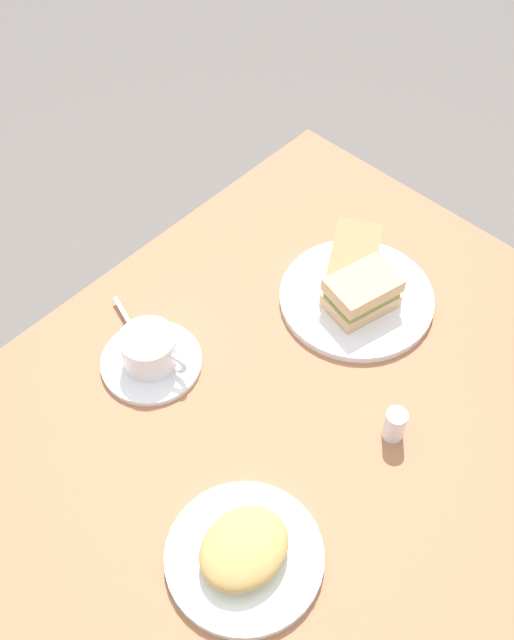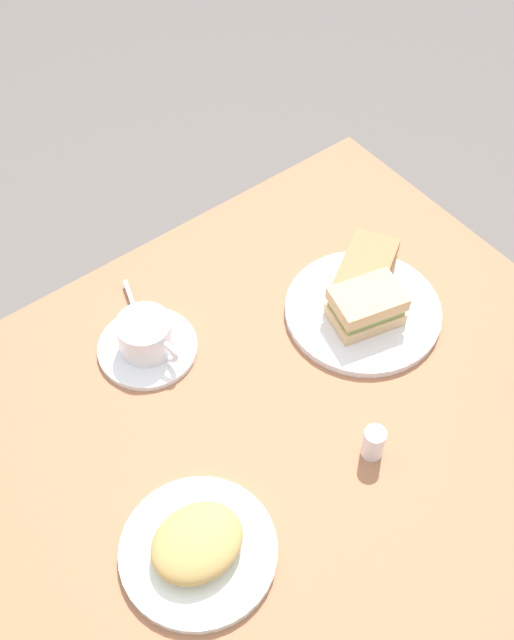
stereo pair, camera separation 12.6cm
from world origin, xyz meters
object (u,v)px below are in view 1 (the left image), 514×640
at_px(dining_table, 239,499).
at_px(salt_shaker, 395,425).
at_px(sandwich_front, 362,293).
at_px(coffee_cup, 150,349).
at_px(coffee_saucer, 151,362).
at_px(sandwich_plate, 356,298).
at_px(side_plate, 244,557).
at_px(sandwich_back, 354,262).
at_px(spoon, 131,325).

xyz_separation_m(dining_table, salt_shaker, (-0.21, 0.12, 0.10)).
relative_size(sandwich_front, coffee_cup, 1.11).
height_order(coffee_cup, salt_shaker, coffee_cup).
bearing_deg(coffee_saucer, salt_shaker, 114.01).
relative_size(sandwich_plate, side_plate, 1.21).
bearing_deg(side_plate, dining_table, -132.22).
bearing_deg(coffee_saucer, coffee_cup, 101.72).
bearing_deg(dining_table, coffee_cup, -101.73).
xyz_separation_m(coffee_cup, side_plate, (0.13, 0.32, -0.03)).
height_order(sandwich_back, side_plate, sandwich_back).
bearing_deg(sandwich_back, coffee_cup, -18.18).
relative_size(sandwich_plate, salt_shaker, 4.56).
height_order(dining_table, coffee_cup, coffee_cup).
bearing_deg(sandwich_front, dining_table, 10.55).
xyz_separation_m(sandwich_front, spoon, (0.29, -0.25, -0.03)).
relative_size(dining_table, sandwich_back, 8.24).
distance_m(coffee_saucer, spoon, 0.08).
height_order(sandwich_back, salt_shaker, sandwich_back).
bearing_deg(salt_shaker, sandwich_front, -129.55).
height_order(spoon, salt_shaker, salt_shaker).
bearing_deg(coffee_cup, sandwich_plate, 154.56).
height_order(coffee_cup, spoon, coffee_cup).
bearing_deg(sandwich_plate, salt_shaker, 50.64).
distance_m(coffee_saucer, salt_shaker, 0.39).
bearing_deg(dining_table, sandwich_front, -169.45).
height_order(sandwich_plate, coffee_cup, coffee_cup).
distance_m(dining_table, side_plate, 0.14).
bearing_deg(coffee_saucer, dining_table, 78.42).
bearing_deg(coffee_saucer, side_plate, 68.51).
bearing_deg(side_plate, spoon, -110.76).
height_order(coffee_cup, side_plate, coffee_cup).
height_order(sandwich_plate, salt_shaker, salt_shaker).
relative_size(sandwich_plate, coffee_saucer, 1.62).
xyz_separation_m(sandwich_front, coffee_cup, (0.31, -0.17, -0.00)).
bearing_deg(sandwich_back, sandwich_front, 49.82).
bearing_deg(dining_table, sandwich_back, -163.41).
distance_m(sandwich_plate, sandwich_front, 0.04).
xyz_separation_m(sandwich_plate, spoon, (0.30, -0.23, 0.01)).
distance_m(sandwich_front, coffee_cup, 0.35).
height_order(dining_table, sandwich_plate, sandwich_plate).
bearing_deg(side_plate, sandwich_plate, -159.22).
relative_size(sandwich_front, sandwich_back, 0.79).
bearing_deg(coffee_saucer, sandwich_front, 151.02).
relative_size(sandwich_front, spoon, 1.30).
bearing_deg(side_plate, coffee_cup, -111.63).
xyz_separation_m(sandwich_plate, sandwich_front, (0.01, 0.02, 0.04)).
height_order(spoon, side_plate, spoon).
relative_size(sandwich_front, side_plate, 0.59).
xyz_separation_m(spoon, side_plate, (0.15, 0.40, -0.01)).
relative_size(side_plate, salt_shaker, 3.76).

